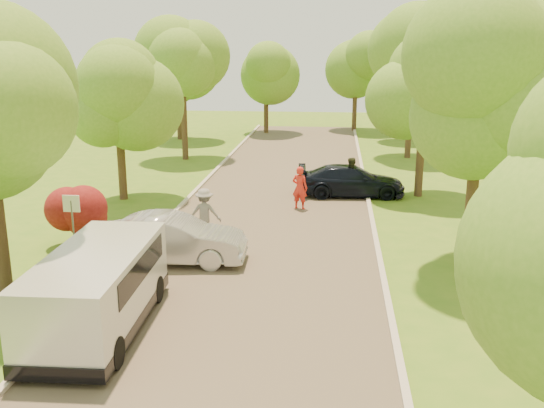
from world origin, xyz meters
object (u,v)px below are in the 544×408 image
at_px(dark_sedan, 351,181).
at_px(person_olive, 350,177).
at_px(person_striped, 300,188).
at_px(skateboarder, 205,213).
at_px(street_sign, 72,214).
at_px(silver_sedan, 172,239).
at_px(longboard, 205,238).
at_px(minivan, 98,289).

bearing_deg(dark_sedan, person_olive, 161.42).
relative_size(dark_sedan, person_striped, 2.65).
height_order(skateboarder, person_olive, skateboarder).
xyz_separation_m(street_sign, silver_sedan, (3.20, 0.12, -0.78)).
bearing_deg(longboard, person_olive, -129.61).
bearing_deg(silver_sedan, person_striped, -30.25).
distance_m(dark_sedan, person_striped, 3.42).
relative_size(dark_sedan, skateboarder, 2.74).
bearing_deg(street_sign, silver_sedan, 2.17).
xyz_separation_m(street_sign, skateboarder, (3.77, 2.47, -0.55)).
distance_m(dark_sedan, skateboarder, 8.99).
relative_size(person_striped, person_olive, 1.01).
relative_size(minivan, silver_sedan, 1.16).
bearing_deg(longboard, silver_sedan, 73.72).
bearing_deg(dark_sedan, longboard, 140.07).
bearing_deg(skateboarder, street_sign, 30.52).
distance_m(street_sign, person_olive, 13.13).
height_order(dark_sedan, longboard, dark_sedan).
relative_size(street_sign, person_olive, 1.19).
bearing_deg(person_striped, street_sign, 63.49).
bearing_deg(street_sign, person_striped, 46.01).
bearing_deg(minivan, skateboarder, 79.49).
distance_m(street_sign, person_striped, 9.91).
distance_m(street_sign, silver_sedan, 3.30).
bearing_deg(silver_sedan, longboard, -16.15).
bearing_deg(silver_sedan, street_sign, 89.59).
height_order(street_sign, skateboarder, street_sign).
distance_m(silver_sedan, person_olive, 11.05).
bearing_deg(dark_sedan, skateboarder, 140.07).
height_order(dark_sedan, person_olive, person_olive).
relative_size(street_sign, dark_sedan, 0.44).
bearing_deg(street_sign, dark_sedan, 46.83).
bearing_deg(street_sign, skateboarder, 33.23).
height_order(silver_sedan, dark_sedan, silver_sedan).
xyz_separation_m(minivan, person_olive, (6.35, 14.21, -0.15)).
relative_size(minivan, dark_sedan, 1.12).
bearing_deg(minivan, person_striped, 68.55).
relative_size(silver_sedan, person_striped, 2.56).
bearing_deg(person_striped, longboard, 73.77).
distance_m(person_striped, person_olive, 3.22).
distance_m(dark_sedan, person_olive, 0.30).
relative_size(longboard, skateboarder, 0.52).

